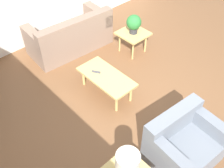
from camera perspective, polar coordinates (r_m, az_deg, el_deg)
name	(u,v)px	position (r m, az deg, el deg)	size (l,w,h in m)	color
ground_plane	(142,105)	(4.71, 6.64, -4.48)	(14.00, 14.00, 0.00)	brown
sofa	(71,37)	(5.83, -8.97, 10.16)	(0.96, 1.80, 0.83)	gray
armchair	(183,145)	(3.91, 15.12, -12.61)	(0.85, 1.04, 0.79)	slate
coffee_table	(106,78)	(4.65, -1.27, 1.32)	(1.08, 0.53, 0.40)	tan
side_table_plant	(133,35)	(5.65, 4.60, 10.52)	(0.58, 0.58, 0.48)	tan
potted_plant	(134,23)	(5.50, 4.77, 13.07)	(0.31, 0.31, 0.40)	#333338
table_lamp	(128,163)	(3.13, 3.41, -16.79)	(0.29, 0.29, 0.43)	#997F4C
remote_control	(96,72)	(4.69, -3.50, 2.65)	(0.16, 0.12, 0.02)	#4C4C51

